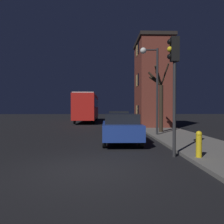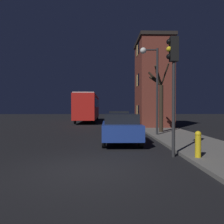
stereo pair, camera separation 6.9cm
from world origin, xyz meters
TOP-DOWN VIEW (x-y plane):
  - ground_plane at (0.00, 0.00)m, footprint 120.00×120.00m
  - brick_building at (5.07, 14.55)m, footprint 3.17×4.95m
  - streetlamp at (3.51, 7.43)m, footprint 1.17×0.39m
  - traffic_light at (3.08, 1.62)m, footprint 0.43×0.24m
  - bare_tree at (4.41, 8.96)m, footprint 1.30×1.27m
  - bus at (-1.92, 22.49)m, footprint 2.48×11.49m
  - car_near_lane at (1.34, 4.77)m, footprint 1.85×3.97m
  - car_mid_lane at (1.60, 12.34)m, footprint 1.76×4.78m
  - fire_hydrant at (3.76, 0.98)m, footprint 0.21×0.21m

SIDE VIEW (x-z plane):
  - ground_plane at x=0.00m, z-range 0.00..0.00m
  - fire_hydrant at x=3.76m, z-range 0.15..1.06m
  - car_mid_lane at x=1.60m, z-range 0.02..1.58m
  - car_near_lane at x=1.34m, z-range 0.05..1.58m
  - bus at x=-1.92m, z-range 0.34..3.92m
  - bare_tree at x=4.41m, z-range 0.09..4.80m
  - traffic_light at x=3.08m, z-range 0.96..5.40m
  - streetlamp at x=3.51m, z-range 1.10..6.63m
  - brick_building at x=5.07m, z-range 0.15..8.40m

